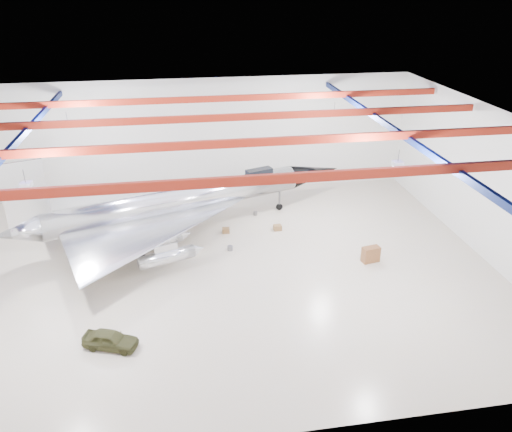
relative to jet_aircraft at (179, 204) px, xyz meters
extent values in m
plane|color=beige|center=(2.50, -6.27, -2.64)|extent=(40.00, 40.00, 0.00)
plane|color=silver|center=(2.50, 8.73, 2.86)|extent=(40.00, 0.00, 40.00)
plane|color=silver|center=(22.50, -6.27, 2.86)|extent=(0.00, 30.00, 30.00)
plane|color=#0A0F38|center=(2.50, -6.27, 8.36)|extent=(40.00, 40.00, 0.00)
cube|color=maroon|center=(2.50, -15.27, 7.76)|extent=(39.50, 0.25, 0.50)
cube|color=maroon|center=(2.50, -9.27, 7.76)|extent=(39.50, 0.25, 0.50)
cube|color=maroon|center=(2.50, -3.27, 7.76)|extent=(39.50, 0.25, 0.50)
cube|color=maroon|center=(2.50, 2.73, 7.76)|extent=(39.50, 0.25, 0.50)
cube|color=#0D1C53|center=(-9.50, -6.27, 7.46)|extent=(0.25, 29.50, 0.40)
cube|color=#0D1C53|center=(14.50, -6.27, 7.46)|extent=(0.25, 29.50, 0.40)
cube|color=silver|center=(-7.50, -12.27, 7.06)|extent=(0.55, 0.55, 0.25)
cube|color=silver|center=(12.50, -12.27, 7.06)|extent=(0.55, 0.55, 0.25)
cube|color=silver|center=(-7.50, -0.27, 7.06)|extent=(0.55, 0.55, 0.25)
cube|color=silver|center=(12.50, -0.27, 7.06)|extent=(0.55, 0.55, 0.25)
cylinder|color=silver|center=(0.06, 0.02, 0.31)|extent=(20.58, 8.83, 2.10)
cone|color=black|center=(12.49, 4.29, 0.31)|extent=(5.66, 3.70, 2.10)
cone|color=silver|center=(-11.39, -3.91, 0.31)|extent=(3.67, 3.02, 2.10)
cube|color=silver|center=(-10.39, -3.57, 3.04)|extent=(2.83, 1.08, 4.73)
cube|color=black|center=(7.02, 2.41, 1.41)|extent=(2.46, 1.55, 0.53)
cylinder|color=silver|center=(-1.05, -6.48, -1.17)|extent=(4.09, 2.19, 0.95)
cylinder|color=silver|center=(-1.90, -3.99, -1.17)|extent=(4.09, 2.19, 0.95)
cylinder|color=silver|center=(-3.96, 1.98, -1.17)|extent=(4.09, 2.19, 0.95)
cylinder|color=silver|center=(-4.81, 4.46, -1.17)|extent=(4.09, 2.19, 0.95)
cylinder|color=#59595B|center=(9.01, 3.10, -1.69)|extent=(0.19, 0.19, 1.89)
cylinder|color=black|center=(9.01, 3.10, -2.34)|extent=(0.63, 0.41, 0.59)
cylinder|color=#59595B|center=(-3.07, -3.84, -1.69)|extent=(0.19, 0.19, 1.89)
cylinder|color=black|center=(-3.07, -3.84, -2.34)|extent=(0.63, 0.41, 0.59)
cylinder|color=#59595B|center=(-4.78, 1.14, -1.69)|extent=(0.19, 0.19, 1.89)
cylinder|color=black|center=(-4.78, 1.14, -2.34)|extent=(0.63, 0.41, 0.59)
imported|color=#3B3C1E|center=(-4.31, -13.75, -2.10)|extent=(3.42, 2.27, 1.08)
cube|color=brown|center=(13.88, -6.97, -2.04)|extent=(1.40, 0.89, 1.19)
cube|color=maroon|center=(1.34, 1.77, -2.48)|extent=(0.47, 0.38, 0.32)
cylinder|color=#59595B|center=(3.72, -3.63, -2.45)|extent=(0.47, 0.47, 0.37)
cube|color=olive|center=(8.04, -0.85, -2.41)|extent=(0.70, 0.59, 0.45)
cube|color=#59595B|center=(-5.06, -0.59, -2.52)|extent=(0.36, 0.30, 0.23)
cube|color=olive|center=(3.71, -0.64, -2.43)|extent=(0.65, 0.53, 0.43)
cylinder|color=#59595B|center=(6.67, 2.34, -2.48)|extent=(0.42, 0.42, 0.32)
camera|label=1|loc=(0.31, -37.37, 16.61)|focal=35.00mm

